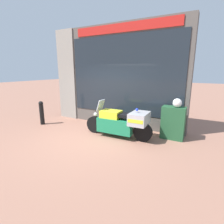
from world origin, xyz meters
TOP-DOWN VIEW (x-y plane):
  - ground_plane at (0.00, 0.00)m, footprint 60.00×60.00m
  - shop_building at (-0.42, 2.00)m, footprint 5.82×0.55m
  - window_display at (0.40, 2.03)m, footprint 4.41×0.30m
  - paramedic_motorcycle at (0.97, 0.66)m, footprint 2.45×0.80m
  - utility_cabinet at (2.51, 1.40)m, footprint 0.74×0.41m
  - white_helmet at (2.60, 1.36)m, footprint 0.29×0.29m
  - street_bollard at (-2.64, 0.38)m, footprint 0.19×0.19m

SIDE VIEW (x-z plane):
  - ground_plane at x=0.00m, z-range 0.00..0.00m
  - window_display at x=0.40m, z-range -0.48..1.39m
  - street_bollard at x=-2.64m, z-range 0.02..1.02m
  - utility_cabinet at x=2.51m, z-range 0.00..1.10m
  - paramedic_motorcycle at x=0.97m, z-range -0.08..1.18m
  - white_helmet at x=2.60m, z-range 1.10..1.38m
  - shop_building at x=-0.42m, z-range 0.01..4.00m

